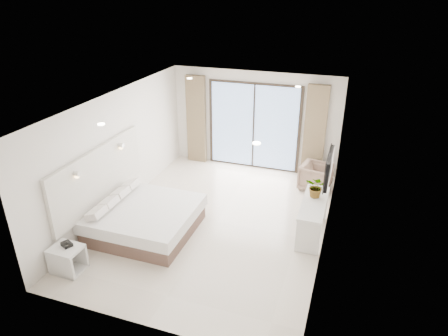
% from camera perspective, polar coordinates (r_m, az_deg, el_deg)
% --- Properties ---
extents(ground, '(6.20, 6.20, 0.00)m').
position_cam_1_polar(ground, '(8.84, -1.18, -7.66)').
color(ground, beige).
rests_on(ground, ground).
extents(room_shell, '(4.62, 6.22, 2.72)m').
position_cam_1_polar(room_shell, '(8.74, -1.01, 3.59)').
color(room_shell, silver).
rests_on(room_shell, ground).
extents(bed, '(2.04, 1.94, 0.71)m').
position_cam_1_polar(bed, '(8.54, -11.34, -7.12)').
color(bed, brown).
rests_on(bed, ground).
extents(nightstand, '(0.56, 0.46, 0.50)m').
position_cam_1_polar(nightstand, '(7.87, -21.44, -12.03)').
color(nightstand, silver).
rests_on(nightstand, ground).
extents(phone, '(0.24, 0.22, 0.06)m').
position_cam_1_polar(phone, '(7.75, -21.55, -10.11)').
color(phone, black).
rests_on(phone, nightstand).
extents(console_desk, '(0.47, 1.52, 0.77)m').
position_cam_1_polar(console_desk, '(8.34, 12.64, -6.01)').
color(console_desk, silver).
rests_on(console_desk, ground).
extents(plant, '(0.54, 0.57, 0.36)m').
position_cam_1_polar(plant, '(8.34, 13.08, -2.97)').
color(plant, '#33662D').
rests_on(plant, console_desk).
extents(armchair, '(0.78, 0.81, 0.73)m').
position_cam_1_polar(armchair, '(10.27, 12.98, -1.07)').
color(armchair, '#92705F').
rests_on(armchair, ground).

